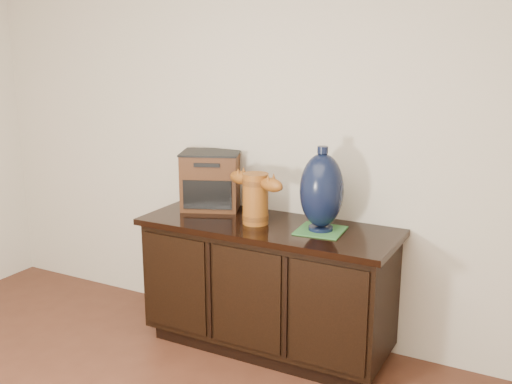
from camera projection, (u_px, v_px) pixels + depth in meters
The scene contains 6 objects.
sideboard at pixel (268, 285), 3.44m from camera, with size 1.46×0.56×0.75m.
terracotta_vessel at pixel (256, 196), 3.32m from camera, with size 0.40×0.19×0.29m.
tv_radio at pixel (211, 180), 3.64m from camera, with size 0.43×0.39×0.35m.
green_mat at pixel (321, 230), 3.22m from camera, with size 0.24×0.24×0.01m, color #326F35.
lamp_base at pixel (322, 191), 3.17m from camera, with size 0.25×0.25×0.45m.
spray_can at pixel (250, 196), 3.57m from camera, with size 0.07×0.07×0.20m.
Camera 1 is at (1.44, -0.63, 1.74)m, focal length 42.00 mm.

